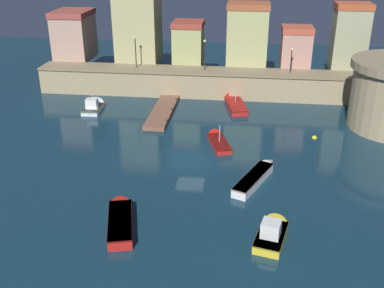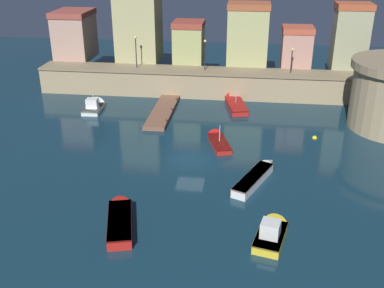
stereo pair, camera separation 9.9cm
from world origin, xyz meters
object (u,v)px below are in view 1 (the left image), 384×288
at_px(moored_boat_1, 95,105).
at_px(moored_boat_2, 120,216).
at_px(moored_boat_5, 273,230).
at_px(moored_boat_6, 217,139).
at_px(quay_lamp_1, 205,50).
at_px(quay_lamp_2, 291,56).
at_px(moored_boat_0, 257,175).
at_px(mooring_buoy_0, 314,138).
at_px(moored_boat_3, 234,102).
at_px(quay_lamp_0, 135,47).

height_order(moored_boat_1, moored_boat_2, moored_boat_1).
relative_size(moored_boat_5, moored_boat_6, 0.85).
height_order(quay_lamp_1, quay_lamp_2, quay_lamp_1).
relative_size(quay_lamp_1, moored_boat_6, 0.66).
bearing_deg(quay_lamp_1, moored_boat_6, -79.37).
relative_size(moored_boat_0, moored_boat_1, 1.50).
distance_m(moored_boat_0, mooring_buoy_0, 10.87).
xyz_separation_m(moored_boat_0, moored_boat_3, (-2.65, 18.25, -0.09)).
bearing_deg(moored_boat_6, moored_boat_2, 140.74).
bearing_deg(moored_boat_2, moored_boat_5, -107.53).
bearing_deg(quay_lamp_2, mooring_buoy_0, -81.29).
xyz_separation_m(quay_lamp_1, moored_boat_6, (2.65, -14.10, -5.39)).
height_order(quay_lamp_0, moored_boat_5, quay_lamp_0).
height_order(quay_lamp_2, mooring_buoy_0, quay_lamp_2).
distance_m(quay_lamp_1, moored_boat_2, 29.09).
distance_m(moored_boat_0, moored_boat_6, 8.13).
bearing_deg(moored_boat_3, moored_boat_5, 175.67).
relative_size(moored_boat_3, mooring_buoy_0, 14.32).
height_order(moored_boat_1, moored_boat_5, moored_boat_1).
xyz_separation_m(moored_boat_1, moored_boat_5, (19.51, -22.53, 0.09)).
height_order(quay_lamp_1, moored_boat_5, quay_lamp_1).
relative_size(quay_lamp_2, moored_boat_5, 0.63).
bearing_deg(moored_boat_1, quay_lamp_1, -65.03).
distance_m(quay_lamp_0, moored_boat_5, 33.53).
bearing_deg(moored_boat_6, quay_lamp_1, -6.90).
xyz_separation_m(quay_lamp_2, moored_boat_0, (-3.83, -21.26, -4.86)).
distance_m(moored_boat_0, moored_boat_3, 18.44).
bearing_deg(quay_lamp_0, moored_boat_5, -61.13).
height_order(quay_lamp_0, moored_boat_1, quay_lamp_0).
xyz_separation_m(moored_boat_2, moored_boat_6, (5.72, 14.35, -0.13)).
height_order(quay_lamp_0, moored_boat_3, quay_lamp_0).
distance_m(moored_boat_1, moored_boat_2, 23.75).
xyz_separation_m(moored_boat_0, moored_boat_2, (-9.57, -7.19, 0.00)).
height_order(moored_boat_3, moored_boat_6, moored_boat_3).
height_order(moored_boat_2, moored_boat_6, moored_boat_6).
distance_m(moored_boat_3, moored_boat_5, 26.24).
bearing_deg(moored_boat_6, mooring_buoy_0, -95.07).
xyz_separation_m(moored_boat_3, mooring_buoy_0, (8.32, -8.99, -0.32)).
xyz_separation_m(moored_boat_3, moored_boat_6, (-1.21, -11.10, -0.03)).
bearing_deg(moored_boat_3, moored_boat_1, 90.02).
bearing_deg(quay_lamp_1, quay_lamp_0, 180.00).
relative_size(quay_lamp_2, moored_boat_6, 0.54).
distance_m(quay_lamp_1, moored_boat_0, 22.84).
relative_size(moored_boat_0, moored_boat_5, 1.49).
height_order(quay_lamp_2, moored_boat_6, quay_lamp_2).
bearing_deg(moored_boat_0, quay_lamp_1, 40.50).
bearing_deg(moored_boat_1, mooring_buoy_0, -106.10).
xyz_separation_m(quay_lamp_0, moored_boat_3, (12.37, -3.00, -5.49)).
height_order(moored_boat_6, mooring_buoy_0, moored_boat_6).
bearing_deg(moored_boat_3, quay_lamp_1, 39.84).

